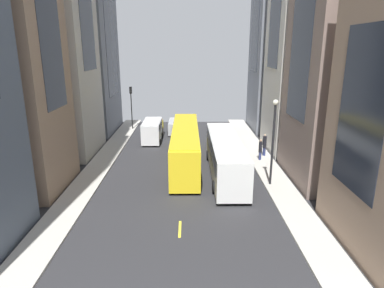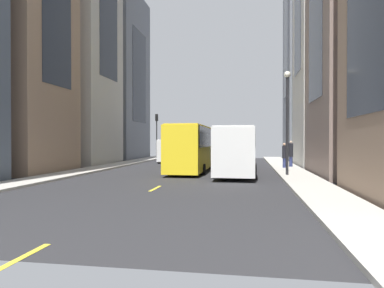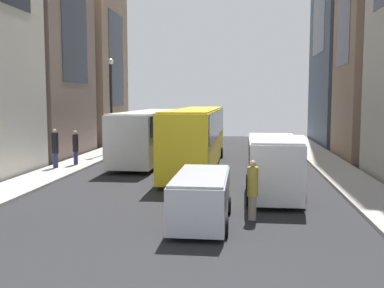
{
  "view_description": "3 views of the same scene",
  "coord_description": "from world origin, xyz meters",
  "px_view_note": "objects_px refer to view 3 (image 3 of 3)",
  "views": [
    {
      "loc": [
        -0.53,
        29.16,
        10.92
      ],
      "look_at": [
        -0.94,
        -3.76,
        1.45
      ],
      "focal_mm": 31.31,
      "sensor_mm": 36.0,
      "label": 1
    },
    {
      "loc": [
        -4.68,
        27.4,
        2.46
      ],
      "look_at": [
        0.29,
        -2.88,
        2.14
      ],
      "focal_mm": 32.0,
      "sensor_mm": 36.0,
      "label": 2
    },
    {
      "loc": [
        2.52,
        -28.96,
        4.21
      ],
      "look_at": [
        -0.73,
        -0.65,
        1.31
      ],
      "focal_mm": 42.07,
      "sensor_mm": 36.0,
      "label": 3
    }
  ],
  "objects_px": {
    "delivery_van_white": "(273,163)",
    "streetcar_yellow": "(197,133)",
    "car_silver_0": "(201,194)",
    "pedestrian_waiting_curb": "(55,147)",
    "pedestrian_crossing_mid": "(253,189)",
    "pedestrian_walking_far": "(75,146)",
    "city_bus_white": "(150,131)"
  },
  "relations": [
    {
      "from": "pedestrian_crossing_mid",
      "to": "streetcar_yellow",
      "type": "bearing_deg",
      "value": -50.79
    },
    {
      "from": "pedestrian_walking_far",
      "to": "car_silver_0",
      "type": "bearing_deg",
      "value": 40.61
    },
    {
      "from": "city_bus_white",
      "to": "car_silver_0",
      "type": "relative_size",
      "value": 2.86
    },
    {
      "from": "pedestrian_crossing_mid",
      "to": "pedestrian_waiting_curb",
      "type": "bearing_deg",
      "value": -16.19
    },
    {
      "from": "pedestrian_walking_far",
      "to": "streetcar_yellow",
      "type": "bearing_deg",
      "value": 99.1
    },
    {
      "from": "delivery_van_white",
      "to": "pedestrian_crossing_mid",
      "type": "bearing_deg",
      "value": -104.56
    },
    {
      "from": "streetcar_yellow",
      "to": "delivery_van_white",
      "type": "bearing_deg",
      "value": -63.56
    },
    {
      "from": "city_bus_white",
      "to": "delivery_van_white",
      "type": "xyz_separation_m",
      "value": [
        7.6,
        -11.03,
        -0.5
      ]
    },
    {
      "from": "delivery_van_white",
      "to": "streetcar_yellow",
      "type": "bearing_deg",
      "value": 116.44
    },
    {
      "from": "streetcar_yellow",
      "to": "pedestrian_crossing_mid",
      "type": "height_order",
      "value": "streetcar_yellow"
    },
    {
      "from": "streetcar_yellow",
      "to": "car_silver_0",
      "type": "distance_m",
      "value": 12.5
    },
    {
      "from": "streetcar_yellow",
      "to": "pedestrian_walking_far",
      "type": "relative_size",
      "value": 7.08
    },
    {
      "from": "city_bus_white",
      "to": "streetcar_yellow",
      "type": "xyz_separation_m",
      "value": [
        3.55,
        -2.87,
        0.12
      ]
    },
    {
      "from": "streetcar_yellow",
      "to": "pedestrian_crossing_mid",
      "type": "xyz_separation_m",
      "value": [
        3.12,
        -11.76,
        -1.02
      ]
    },
    {
      "from": "streetcar_yellow",
      "to": "pedestrian_crossing_mid",
      "type": "relative_size",
      "value": 7.13
    },
    {
      "from": "car_silver_0",
      "to": "pedestrian_walking_far",
      "type": "distance_m",
      "value": 14.61
    },
    {
      "from": "streetcar_yellow",
      "to": "car_silver_0",
      "type": "relative_size",
      "value": 3.29
    },
    {
      "from": "city_bus_white",
      "to": "streetcar_yellow",
      "type": "bearing_deg",
      "value": -38.98
    },
    {
      "from": "pedestrian_waiting_curb",
      "to": "delivery_van_white",
      "type": "bearing_deg",
      "value": -172.48
    },
    {
      "from": "city_bus_white",
      "to": "streetcar_yellow",
      "type": "distance_m",
      "value": 4.56
    },
    {
      "from": "city_bus_white",
      "to": "pedestrian_waiting_curb",
      "type": "xyz_separation_m",
      "value": [
        -4.62,
        -4.98,
        -0.65
      ]
    },
    {
      "from": "car_silver_0",
      "to": "pedestrian_waiting_curb",
      "type": "relative_size",
      "value": 1.98
    },
    {
      "from": "pedestrian_waiting_curb",
      "to": "pedestrian_crossing_mid",
      "type": "xyz_separation_m",
      "value": [
        11.29,
        -9.65,
        -0.25
      ]
    },
    {
      "from": "pedestrian_walking_far",
      "to": "city_bus_white",
      "type": "bearing_deg",
      "value": 136.18
    },
    {
      "from": "pedestrian_walking_far",
      "to": "pedestrian_crossing_mid",
      "type": "relative_size",
      "value": 1.01
    },
    {
      "from": "delivery_van_white",
      "to": "car_silver_0",
      "type": "height_order",
      "value": "delivery_van_white"
    },
    {
      "from": "car_silver_0",
      "to": "pedestrian_walking_far",
      "type": "height_order",
      "value": "pedestrian_walking_far"
    },
    {
      "from": "car_silver_0",
      "to": "pedestrian_waiting_curb",
      "type": "xyz_separation_m",
      "value": [
        -9.57,
        10.27,
        0.36
      ]
    },
    {
      "from": "delivery_van_white",
      "to": "pedestrian_waiting_curb",
      "type": "bearing_deg",
      "value": 153.66
    },
    {
      "from": "city_bus_white",
      "to": "pedestrian_waiting_curb",
      "type": "height_order",
      "value": "city_bus_white"
    },
    {
      "from": "pedestrian_walking_far",
      "to": "pedestrian_crossing_mid",
      "type": "height_order",
      "value": "pedestrian_walking_far"
    },
    {
      "from": "streetcar_yellow",
      "to": "pedestrian_waiting_curb",
      "type": "height_order",
      "value": "streetcar_yellow"
    }
  ]
}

